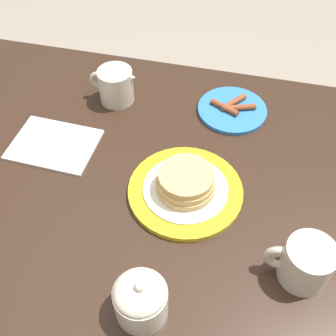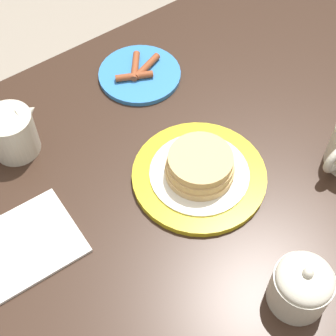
{
  "view_description": "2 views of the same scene",
  "coord_description": "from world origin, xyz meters",
  "px_view_note": "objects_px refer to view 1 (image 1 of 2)",
  "views": [
    {
      "loc": [
        -0.12,
        0.52,
        1.45
      ],
      "look_at": [
        0.01,
        -0.02,
        0.79
      ],
      "focal_mm": 45.0,
      "sensor_mm": 36.0,
      "label": 1
    },
    {
      "loc": [
        0.31,
        0.39,
        1.5
      ],
      "look_at": [
        0.01,
        -0.02,
        0.79
      ],
      "focal_mm": 55.0,
      "sensor_mm": 36.0,
      "label": 2
    }
  ],
  "objects_px": {
    "napkin": "(54,144)",
    "creamer_pitcher": "(116,85)",
    "side_plate_bacon": "(232,109)",
    "coffee_mug": "(305,263)",
    "pancake_plate": "(186,187)",
    "sugar_bowl": "(141,299)"
  },
  "relations": [
    {
      "from": "napkin",
      "to": "creamer_pitcher",
      "type": "bearing_deg",
      "value": -115.95
    },
    {
      "from": "side_plate_bacon",
      "to": "coffee_mug",
      "type": "relative_size",
      "value": 1.43
    },
    {
      "from": "creamer_pitcher",
      "to": "napkin",
      "type": "relative_size",
      "value": 0.65
    },
    {
      "from": "side_plate_bacon",
      "to": "coffee_mug",
      "type": "distance_m",
      "value": 0.44
    },
    {
      "from": "pancake_plate",
      "to": "sugar_bowl",
      "type": "relative_size",
      "value": 2.44
    },
    {
      "from": "pancake_plate",
      "to": "coffee_mug",
      "type": "relative_size",
      "value": 2.01
    },
    {
      "from": "pancake_plate",
      "to": "napkin",
      "type": "relative_size",
      "value": 1.23
    },
    {
      "from": "pancake_plate",
      "to": "napkin",
      "type": "distance_m",
      "value": 0.32
    },
    {
      "from": "creamer_pitcher",
      "to": "sugar_bowl",
      "type": "distance_m",
      "value": 0.54
    },
    {
      "from": "creamer_pitcher",
      "to": "napkin",
      "type": "bearing_deg",
      "value": 64.05
    },
    {
      "from": "coffee_mug",
      "to": "napkin",
      "type": "height_order",
      "value": "coffee_mug"
    },
    {
      "from": "pancake_plate",
      "to": "creamer_pitcher",
      "type": "relative_size",
      "value": 1.9
    },
    {
      "from": "sugar_bowl",
      "to": "side_plate_bacon",
      "type": "bearing_deg",
      "value": -98.45
    },
    {
      "from": "side_plate_bacon",
      "to": "sugar_bowl",
      "type": "relative_size",
      "value": 1.73
    },
    {
      "from": "pancake_plate",
      "to": "creamer_pitcher",
      "type": "xyz_separation_m",
      "value": [
        0.22,
        -0.25,
        0.02
      ]
    },
    {
      "from": "side_plate_bacon",
      "to": "creamer_pitcher",
      "type": "relative_size",
      "value": 1.35
    },
    {
      "from": "pancake_plate",
      "to": "side_plate_bacon",
      "type": "distance_m",
      "value": 0.28
    },
    {
      "from": "sugar_bowl",
      "to": "pancake_plate",
      "type": "bearing_deg",
      "value": -94.29
    },
    {
      "from": "side_plate_bacon",
      "to": "sugar_bowl",
      "type": "distance_m",
      "value": 0.53
    },
    {
      "from": "napkin",
      "to": "pancake_plate",
      "type": "bearing_deg",
      "value": 168.9
    },
    {
      "from": "pancake_plate",
      "to": "napkin",
      "type": "height_order",
      "value": "pancake_plate"
    },
    {
      "from": "coffee_mug",
      "to": "sugar_bowl",
      "type": "bearing_deg",
      "value": 26.72
    }
  ]
}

